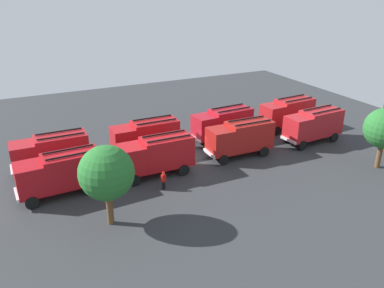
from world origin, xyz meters
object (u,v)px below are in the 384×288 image
object	(u,v)px
fire_truck_7	(60,172)
lamppost	(382,113)
fire_truck_2	(146,136)
tree_1	(106,173)
fire_truck_0	(287,112)
fire_truck_5	(240,137)
fire_truck_1	(223,123)
traffic_cone_0	(103,166)
fire_truck_4	(314,124)
firefighter_0	(82,166)
fire_truck_3	(51,152)
firefighter_1	(164,180)
fire_truck_6	(157,154)

from	to	relation	value
fire_truck_7	lamppost	distance (m)	34.66
fire_truck_2	tree_1	world-z (taller)	tree_1
fire_truck_0	fire_truck_5	world-z (taller)	same
fire_truck_1	traffic_cone_0	distance (m)	14.51
fire_truck_4	firefighter_0	world-z (taller)	fire_truck_4
fire_truck_3	firefighter_1	distance (m)	11.59
firefighter_0	traffic_cone_0	bearing A→B (deg)	-116.29
fire_truck_5	firefighter_0	distance (m)	16.21
firefighter_1	lamppost	distance (m)	26.31
fire_truck_7	firefighter_0	xyz separation A→B (m)	(-2.32, -2.95, -1.22)
fire_truck_0	tree_1	xyz separation A→B (m)	(25.38, 11.00, 2.15)
traffic_cone_0	lamppost	distance (m)	31.02
fire_truck_6	fire_truck_7	bearing A→B (deg)	0.09
fire_truck_7	fire_truck_4	bearing A→B (deg)	176.75
firefighter_0	fire_truck_4	bearing A→B (deg)	-138.40
fire_truck_3	fire_truck_6	world-z (taller)	same
fire_truck_5	tree_1	bearing A→B (deg)	23.14
fire_truck_2	fire_truck_7	size ratio (longest dim) A/B	0.98
fire_truck_6	traffic_cone_0	bearing A→B (deg)	-38.81
fire_truck_1	lamppost	world-z (taller)	lamppost
firefighter_1	fire_truck_3	bearing A→B (deg)	-151.02
fire_truck_0	fire_truck_1	bearing A→B (deg)	-3.88
fire_truck_4	fire_truck_3	bearing A→B (deg)	-13.50
fire_truck_3	traffic_cone_0	bearing A→B (deg)	163.20
fire_truck_4	fire_truck_7	size ratio (longest dim) A/B	1.00
fire_truck_0	fire_truck_5	size ratio (longest dim) A/B	1.02
fire_truck_2	fire_truck_3	distance (m)	9.56
fire_truck_0	tree_1	bearing A→B (deg)	19.35
fire_truck_7	traffic_cone_0	bearing A→B (deg)	-144.57
fire_truck_5	firefighter_0	xyz separation A→B (m)	(15.94, -2.68, -1.22)
lamppost	fire_truck_4	bearing A→B (deg)	-27.69
fire_truck_3	firefighter_0	distance (m)	3.37
fire_truck_1	firefighter_1	distance (m)	13.12
fire_truck_6	tree_1	xyz separation A→B (m)	(6.12, 6.10, 2.15)
fire_truck_4	tree_1	world-z (taller)	tree_1
fire_truck_0	fire_truck_4	size ratio (longest dim) A/B	1.00
fire_truck_2	firefighter_1	xyz separation A→B (m)	(1.12, 7.82, -1.20)
fire_truck_0	fire_truck_4	world-z (taller)	same
fire_truck_2	lamppost	xyz separation A→B (m)	(-25.05, 8.31, 1.49)
fire_truck_4	fire_truck_7	world-z (taller)	same
fire_truck_1	fire_truck_6	bearing A→B (deg)	22.53
fire_truck_7	tree_1	bearing A→B (deg)	110.38
fire_truck_2	lamppost	world-z (taller)	lamppost
fire_truck_7	fire_truck_5	bearing A→B (deg)	177.63
fire_truck_5	fire_truck_0	bearing A→B (deg)	-153.91
fire_truck_4	firefighter_1	distance (m)	19.86
fire_truck_1	firefighter_1	size ratio (longest dim) A/B	4.31
fire_truck_6	fire_truck_2	bearing A→B (deg)	-96.97
firefighter_0	fire_truck_5	bearing A→B (deg)	-141.32
fire_truck_3	fire_truck_4	distance (m)	28.47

